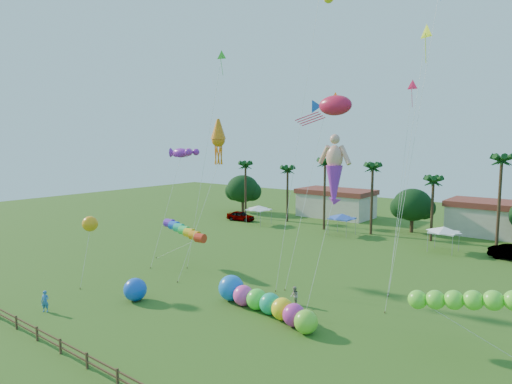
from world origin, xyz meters
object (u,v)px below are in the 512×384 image
Objects in this scene: blue_ball at (135,290)px; spectator_a at (45,301)px; spectator_b at (294,296)px; caterpillar_inflatable at (262,302)px; car_a at (241,216)px.

spectator_a is at bearing -120.49° from blue_ball.
spectator_a is 19.61m from spectator_b.
spectator_a is at bearing -131.73° from caterpillar_inflatable.
caterpillar_inflatable is at bearing -145.25° from car_a.
spectator_b is at bearing 8.66° from spectator_a.
car_a is 3.02× the size of spectator_b.
car_a is 2.45× the size of blue_ball.
spectator_a is at bearing -168.77° from car_a.
car_a is at bearing 75.32° from spectator_a.
car_a reaches higher than spectator_b.
car_a is 40.24m from caterpillar_inflatable.
caterpillar_inflatable is 5.47× the size of blue_ball.
spectator_a is 1.09× the size of spectator_b.
caterpillar_inflatable is 10.89m from blue_ball.
blue_ball is (17.33, -34.05, 0.16)m from car_a.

